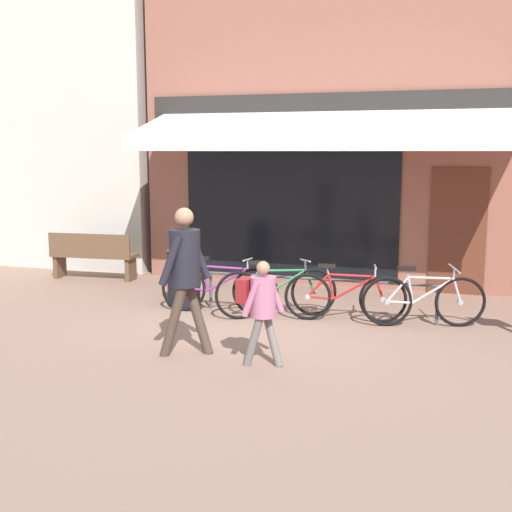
% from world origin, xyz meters
% --- Properties ---
extents(ground_plane, '(160.00, 160.00, 0.00)m').
position_xyz_m(ground_plane, '(0.00, 0.00, 0.00)').
color(ground_plane, '#846656').
extents(shop_front, '(6.97, 4.65, 6.09)m').
position_xyz_m(shop_front, '(0.48, 4.34, 3.04)').
color(shop_front, '#8E5647').
rests_on(shop_front, ground_plane).
extents(neighbour_building, '(7.56, 4.00, 6.48)m').
position_xyz_m(neighbour_building, '(-6.98, 4.86, 3.24)').
color(neighbour_building, beige).
rests_on(neighbour_building, ground_plane).
extents(bike_rack_rail, '(3.40, 0.04, 0.57)m').
position_xyz_m(bike_rack_rail, '(0.68, 0.71, 0.47)').
color(bike_rack_rail, '#47494F').
rests_on(bike_rack_rail, ground_plane).
extents(bicycle_purple, '(1.79, 0.52, 0.84)m').
position_xyz_m(bicycle_purple, '(-0.77, 0.51, 0.37)').
color(bicycle_purple, black).
rests_on(bicycle_purple, ground_plane).
extents(bicycle_green, '(1.63, 0.95, 0.84)m').
position_xyz_m(bicycle_green, '(0.10, 0.52, 0.37)').
color(bicycle_green, black).
rests_on(bicycle_green, ground_plane).
extents(bicycle_red, '(1.70, 0.53, 0.81)m').
position_xyz_m(bicycle_red, '(1.08, 0.58, 0.36)').
color(bicycle_red, black).
rests_on(bicycle_red, ground_plane).
extents(bicycle_silver, '(1.64, 0.59, 0.83)m').
position_xyz_m(bicycle_silver, '(2.14, 0.59, 0.37)').
color(bicycle_silver, black).
rests_on(bicycle_silver, ground_plane).
extents(pedestrian_adult, '(0.58, 0.61, 1.74)m').
position_xyz_m(pedestrian_adult, '(-0.46, -1.46, 1.06)').
color(pedestrian_adult, '#47382D').
rests_on(pedestrian_adult, ground_plane).
extents(pedestrian_child, '(0.53, 0.39, 1.19)m').
position_xyz_m(pedestrian_child, '(0.49, -1.58, 0.73)').
color(pedestrian_child, slate).
rests_on(pedestrian_child, ground_plane).
extents(litter_bin, '(0.51, 0.51, 0.96)m').
position_xyz_m(litter_bin, '(-1.44, 0.78, 0.48)').
color(litter_bin, black).
rests_on(litter_bin, ground_plane).
extents(park_bench, '(1.63, 0.54, 0.87)m').
position_xyz_m(park_bench, '(-3.85, 2.15, 0.46)').
color(park_bench, brown).
rests_on(park_bench, ground_plane).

